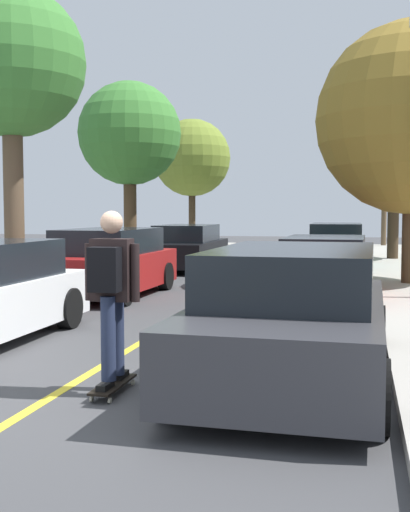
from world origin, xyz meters
TOP-DOWN VIEW (x-y plane):
  - ground at (0.00, 0.00)m, footprint 80.00×80.00m
  - center_line at (0.00, 4.00)m, footprint 0.12×39.20m
  - parked_car_left_near at (-2.29, 7.27)m, footprint 1.97×4.11m
  - parked_car_left_far at (-2.29, 13.88)m, footprint 1.99×4.74m
  - parked_car_right_nearest at (2.29, 1.10)m, footprint 2.08×4.59m
  - parked_car_right_near at (2.29, 7.93)m, footprint 1.99×4.56m
  - parked_car_right_far at (2.29, 14.91)m, footprint 1.86×4.20m
  - street_tree_left_nearest at (-4.15, 6.56)m, footprint 3.12×3.12m
  - street_tree_left_near at (-4.15, 13.80)m, footprint 3.26×3.26m
  - street_tree_left_far at (-4.15, 21.78)m, footprint 3.34×3.34m
  - street_tree_right_near at (4.15, 18.17)m, footprint 4.60×4.60m
  - street_tree_right_far at (4.15, 27.13)m, footprint 3.13×3.13m
  - fire_hydrant at (-3.79, 5.73)m, footprint 0.20×0.20m
  - skateboard at (0.55, 0.14)m, footprint 0.22×0.84m
  - skateboarder at (0.55, 0.10)m, footprint 0.58×0.70m

SIDE VIEW (x-z plane):
  - ground at x=0.00m, z-range 0.00..0.00m
  - center_line at x=0.00m, z-range 0.00..0.01m
  - skateboard at x=0.55m, z-range 0.04..0.14m
  - fire_hydrant at x=-3.79m, z-range 0.14..0.84m
  - parked_car_right_near at x=2.29m, z-range -0.01..1.30m
  - parked_car_left_far at x=-2.29m, z-range -0.02..1.38m
  - parked_car_right_far at x=2.29m, z-range -0.02..1.43m
  - parked_car_right_nearest at x=2.29m, z-range -0.01..1.44m
  - parked_car_left_near at x=-2.29m, z-range -0.01..1.45m
  - skateboarder at x=0.55m, z-range 0.22..1.98m
  - street_tree_left_far at x=-4.15m, z-range 1.28..6.94m
  - street_tree_left_near at x=-4.15m, z-range 1.36..7.13m
  - street_tree_right_near at x=4.15m, z-range 1.25..8.11m
  - street_tree_right_far at x=4.15m, z-range 1.65..7.86m
  - street_tree_left_nearest at x=-4.15m, z-range 1.70..8.07m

